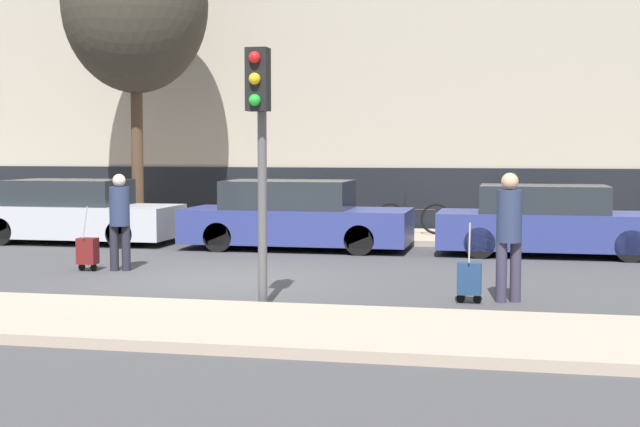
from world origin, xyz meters
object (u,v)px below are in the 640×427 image
(parked_car_1, at_px, (295,217))
(parked_car_2, at_px, (550,223))
(bare_tree_near_crossing, at_px, (135,5))
(pedestrian_left, at_px, (120,216))
(trolley_right, at_px, (469,279))
(pedestrian_right, at_px, (509,229))
(parked_bicycle, at_px, (413,218))
(trolley_left, at_px, (88,251))
(parked_car_0, at_px, (75,213))
(traffic_light, at_px, (260,123))

(parked_car_1, xyz_separation_m, parked_car_2, (5.14, -0.06, -0.02))
(bare_tree_near_crossing, bearing_deg, pedestrian_left, -69.23)
(parked_car_1, distance_m, trolley_right, 7.02)
(pedestrian_right, xyz_separation_m, bare_tree_near_crossing, (-8.69, 7.58, 4.47))
(pedestrian_left, bearing_deg, bare_tree_near_crossing, 95.19)
(trolley_right, xyz_separation_m, bare_tree_near_crossing, (-8.18, 7.78, 5.14))
(pedestrian_right, relative_size, parked_bicycle, 0.99)
(parked_car_2, xyz_separation_m, trolley_left, (-7.81, -3.94, -0.31))
(parked_car_0, distance_m, parked_bicycle, 7.62)
(pedestrian_left, distance_m, traffic_light, 4.74)
(trolley_left, distance_m, traffic_light, 5.25)
(trolley_left, distance_m, trolley_right, 6.77)
(parked_bicycle, bearing_deg, parked_car_2, -41.45)
(parked_car_1, xyz_separation_m, pedestrian_right, (4.36, -5.67, 0.34))
(pedestrian_right, bearing_deg, trolley_right, -179.94)
(parked_bicycle, bearing_deg, parked_car_1, -130.77)
(parked_car_1, relative_size, trolley_left, 4.23)
(parked_bicycle, bearing_deg, pedestrian_right, -75.17)
(parked_car_0, relative_size, pedestrian_left, 2.70)
(parked_car_1, xyz_separation_m, trolley_left, (-2.67, -4.01, -0.33))
(pedestrian_right, height_order, parked_bicycle, pedestrian_right)
(parked_car_2, relative_size, parked_bicycle, 2.49)
(traffic_light, bearing_deg, trolley_left, 143.45)
(parked_bicycle, distance_m, bare_tree_near_crossing, 8.22)
(parked_car_1, height_order, pedestrian_left, pedestrian_left)
(parked_car_0, bearing_deg, pedestrian_right, -31.71)
(pedestrian_right, bearing_deg, parked_car_2, 61.76)
(parked_car_1, height_order, bare_tree_near_crossing, bare_tree_near_crossing)
(bare_tree_near_crossing, bearing_deg, parked_car_1, -23.90)
(pedestrian_left, distance_m, bare_tree_near_crossing, 7.66)
(parked_car_2, bearing_deg, parked_car_0, 178.81)
(parked_car_1, bearing_deg, bare_tree_near_crossing, 156.10)
(pedestrian_left, bearing_deg, pedestrian_right, -31.13)
(parked_car_0, height_order, traffic_light, traffic_light)
(pedestrian_left, distance_m, pedestrian_right, 6.75)
(parked_car_2, distance_m, pedestrian_left, 8.21)
(bare_tree_near_crossing, bearing_deg, parked_car_0, -112.10)
(trolley_left, relative_size, parked_bicycle, 0.62)
(parked_car_2, bearing_deg, pedestrian_right, -97.88)
(trolley_left, height_order, bare_tree_near_crossing, bare_tree_near_crossing)
(parked_car_1, distance_m, parked_car_2, 5.14)
(parked_car_1, bearing_deg, parked_car_0, 178.34)
(bare_tree_near_crossing, bearing_deg, trolley_right, -43.57)
(parked_car_0, relative_size, bare_tree_near_crossing, 0.60)
(parked_car_2, bearing_deg, pedestrian_left, -152.47)
(trolley_right, bearing_deg, parked_bicycle, 101.16)
(trolley_right, relative_size, parked_bicycle, 0.62)
(traffic_light, relative_size, parked_bicycle, 1.90)
(trolley_right, bearing_deg, traffic_light, -158.81)
(parked_car_0, xyz_separation_m, parked_car_2, (10.19, -0.21, -0.01))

